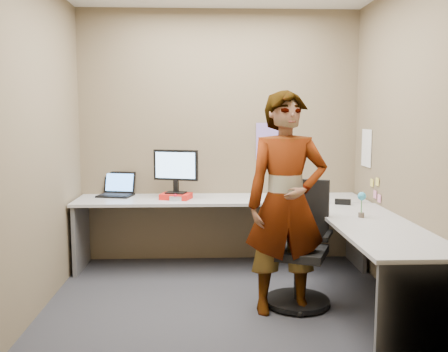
{
  "coord_description": "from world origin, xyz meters",
  "views": [
    {
      "loc": [
        -0.17,
        -4.11,
        1.59
      ],
      "look_at": [
        0.01,
        0.25,
        1.05
      ],
      "focal_mm": 40.0,
      "sensor_mm": 36.0,
      "label": 1
    }
  ],
  "objects_px": {
    "monitor": "(176,168)",
    "person": "(286,203)",
    "office_chair": "(299,255)",
    "desk": "(270,223)"
  },
  "relations": [
    {
      "from": "desk",
      "to": "person",
      "type": "distance_m",
      "value": 0.69
    },
    {
      "from": "monitor",
      "to": "person",
      "type": "height_order",
      "value": "person"
    },
    {
      "from": "desk",
      "to": "monitor",
      "type": "bearing_deg",
      "value": 147.35
    },
    {
      "from": "office_chair",
      "to": "person",
      "type": "height_order",
      "value": "person"
    },
    {
      "from": "person",
      "to": "office_chair",
      "type": "bearing_deg",
      "value": 46.64
    },
    {
      "from": "monitor",
      "to": "office_chair",
      "type": "xyz_separation_m",
      "value": [
        1.09,
        -1.02,
        -0.63
      ]
    },
    {
      "from": "person",
      "to": "desk",
      "type": "bearing_deg",
      "value": 91.26
    },
    {
      "from": "office_chair",
      "to": "person",
      "type": "distance_m",
      "value": 0.52
    },
    {
      "from": "monitor",
      "to": "office_chair",
      "type": "relative_size",
      "value": 0.45
    },
    {
      "from": "desk",
      "to": "monitor",
      "type": "distance_m",
      "value": 1.16
    }
  ]
}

